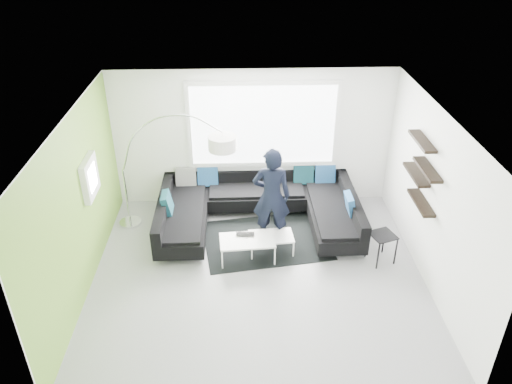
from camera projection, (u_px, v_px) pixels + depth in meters
ground at (258, 275)px, 8.39m from camera, size 5.50×5.50×0.00m
room_shell at (260, 175)px, 7.67m from camera, size 5.54×5.04×2.82m
sectional_sofa at (258, 211)px, 9.48m from camera, size 3.75×2.33×0.80m
rug at (266, 240)px, 9.26m from camera, size 2.46×1.95×0.01m
coffee_table at (259, 246)px, 8.78m from camera, size 1.27×0.80×0.40m
arc_lamp at (123, 171)px, 9.18m from camera, size 2.32×1.36×2.32m
side_table at (381, 248)px, 8.61m from camera, size 0.51×0.51×0.55m
person at (271, 196)px, 8.84m from camera, size 0.75×0.56×1.85m
laptop at (245, 236)px, 8.68m from camera, size 0.34×0.24×0.03m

